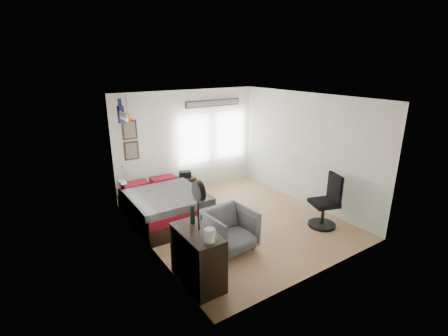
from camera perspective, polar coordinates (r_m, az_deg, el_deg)
The scene contains 12 objects.
ground_plane at distance 7.30m, azimuth 2.42°, elevation -9.34°, with size 4.00×4.50×0.01m, color #9B6D43.
room_shell at distance 6.81m, azimuth 1.14°, elevation 3.26°, with size 4.02×4.52×2.71m.
wall_decor at distance 7.79m, azimuth -12.71°, elevation 8.38°, with size 3.55×1.32×1.44m.
bed at distance 7.39m, azimuth -10.53°, elevation -6.43°, with size 1.54×2.10×0.67m.
dresser at distance 5.28m, azimuth -4.65°, elevation -15.34°, with size 0.48×1.00×0.90m, color black.
armchair at distance 6.15m, azimuth 1.04°, elevation -10.77°, with size 0.83×0.85×0.77m, color #5E5E5F.
nightstand at distance 8.66m, azimuth -6.78°, elevation -3.14°, with size 0.47×0.37×0.47m, color black.
task_chair at distance 7.23m, azimuth 17.55°, elevation -6.30°, with size 0.65×0.65×1.16m.
kettle at distance 4.73m, azimuth -2.55°, elevation -11.76°, with size 0.18×0.15×0.21m.
bottle at distance 5.22m, azimuth -5.62°, elevation -8.16°, with size 0.08×0.08×0.31m, color black.
stand_fan at distance 4.84m, azimuth -4.51°, elevation -4.27°, with size 0.09×0.33×0.80m.
black_bag at distance 8.55m, azimuth -6.86°, elevation -1.14°, with size 0.30×0.19×0.18m, color black.
Camera 1 is at (-3.81, -5.23, 3.36)m, focal length 26.00 mm.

